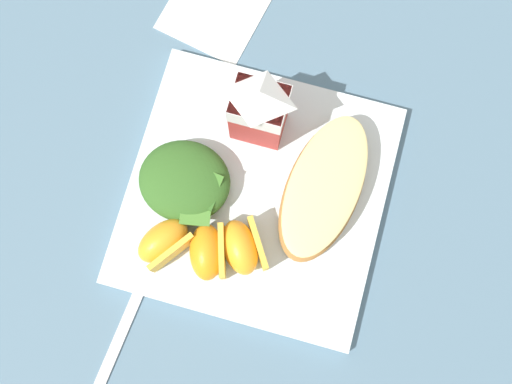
{
  "coord_description": "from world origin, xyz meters",
  "views": [
    {
      "loc": [
        0.03,
        -0.12,
        0.68
      ],
      "look_at": [
        0.0,
        0.0,
        0.03
      ],
      "focal_mm": 42.76,
      "sensor_mm": 36.0,
      "label": 1
    }
  ],
  "objects_px": {
    "paper_napkin": "(215,9)",
    "cheesy_pizza_bread": "(324,188)",
    "orange_wedge_middle": "(208,252)",
    "orange_wedge_rear": "(245,248)",
    "milk_carton": "(259,109)",
    "green_salad_pile": "(185,181)",
    "metal_fork": "(132,308)",
    "white_plate": "(256,195)",
    "orange_wedge_front": "(164,242)"
  },
  "relations": [
    {
      "from": "green_salad_pile",
      "to": "orange_wedge_rear",
      "type": "xyz_separation_m",
      "value": [
        0.08,
        -0.05,
        -0.0
      ]
    },
    {
      "from": "white_plate",
      "to": "green_salad_pile",
      "type": "bearing_deg",
      "value": -171.89
    },
    {
      "from": "orange_wedge_front",
      "to": "orange_wedge_middle",
      "type": "height_order",
      "value": "same"
    },
    {
      "from": "white_plate",
      "to": "milk_carton",
      "type": "xyz_separation_m",
      "value": [
        -0.02,
        0.08,
        0.07
      ]
    },
    {
      "from": "white_plate",
      "to": "metal_fork",
      "type": "bearing_deg",
      "value": -121.86
    },
    {
      "from": "white_plate",
      "to": "paper_napkin",
      "type": "bearing_deg",
      "value": 117.55
    },
    {
      "from": "milk_carton",
      "to": "paper_napkin",
      "type": "bearing_deg",
      "value": 124.53
    },
    {
      "from": "milk_carton",
      "to": "orange_wedge_rear",
      "type": "distance_m",
      "value": 0.15
    },
    {
      "from": "white_plate",
      "to": "metal_fork",
      "type": "distance_m",
      "value": 0.18
    },
    {
      "from": "orange_wedge_front",
      "to": "orange_wedge_rear",
      "type": "distance_m",
      "value": 0.09
    },
    {
      "from": "white_plate",
      "to": "milk_carton",
      "type": "relative_size",
      "value": 2.55
    },
    {
      "from": "green_salad_pile",
      "to": "orange_wedge_middle",
      "type": "height_order",
      "value": "same"
    },
    {
      "from": "white_plate",
      "to": "cheesy_pizza_bread",
      "type": "relative_size",
      "value": 1.57
    },
    {
      "from": "orange_wedge_front",
      "to": "paper_napkin",
      "type": "relative_size",
      "value": 0.63
    },
    {
      "from": "milk_carton",
      "to": "orange_wedge_front",
      "type": "relative_size",
      "value": 1.58
    },
    {
      "from": "white_plate",
      "to": "cheesy_pizza_bread",
      "type": "xyz_separation_m",
      "value": [
        0.07,
        0.02,
        0.03
      ]
    },
    {
      "from": "green_salad_pile",
      "to": "orange_wedge_middle",
      "type": "distance_m",
      "value": 0.08
    },
    {
      "from": "white_plate",
      "to": "orange_wedge_rear",
      "type": "height_order",
      "value": "orange_wedge_rear"
    },
    {
      "from": "cheesy_pizza_bread",
      "to": "metal_fork",
      "type": "bearing_deg",
      "value": -133.03
    },
    {
      "from": "cheesy_pizza_bread",
      "to": "orange_wedge_middle",
      "type": "height_order",
      "value": "orange_wedge_middle"
    },
    {
      "from": "cheesy_pizza_bread",
      "to": "paper_napkin",
      "type": "bearing_deg",
      "value": 133.82
    },
    {
      "from": "paper_napkin",
      "to": "metal_fork",
      "type": "distance_m",
      "value": 0.37
    },
    {
      "from": "orange_wedge_rear",
      "to": "paper_napkin",
      "type": "height_order",
      "value": "orange_wedge_rear"
    },
    {
      "from": "green_salad_pile",
      "to": "milk_carton",
      "type": "relative_size",
      "value": 0.91
    },
    {
      "from": "white_plate",
      "to": "orange_wedge_front",
      "type": "distance_m",
      "value": 0.12
    },
    {
      "from": "paper_napkin",
      "to": "orange_wedge_rear",
      "type": "bearing_deg",
      "value": -67.19
    },
    {
      "from": "orange_wedge_front",
      "to": "metal_fork",
      "type": "bearing_deg",
      "value": -103.54
    },
    {
      "from": "white_plate",
      "to": "orange_wedge_rear",
      "type": "xyz_separation_m",
      "value": [
        0.01,
        -0.06,
        0.03
      ]
    },
    {
      "from": "cheesy_pizza_bread",
      "to": "metal_fork",
      "type": "distance_m",
      "value": 0.25
    },
    {
      "from": "orange_wedge_middle",
      "to": "orange_wedge_rear",
      "type": "xyz_separation_m",
      "value": [
        0.04,
        0.01,
        0.0
      ]
    },
    {
      "from": "orange_wedge_middle",
      "to": "milk_carton",
      "type": "bearing_deg",
      "value": 85.17
    },
    {
      "from": "paper_napkin",
      "to": "cheesy_pizza_bread",
      "type": "bearing_deg",
      "value": -46.18
    },
    {
      "from": "milk_carton",
      "to": "white_plate",
      "type": "bearing_deg",
      "value": -76.9
    },
    {
      "from": "milk_carton",
      "to": "cheesy_pizza_bread",
      "type": "bearing_deg",
      "value": -31.58
    },
    {
      "from": "cheesy_pizza_bread",
      "to": "milk_carton",
      "type": "xyz_separation_m",
      "value": [
        -0.09,
        0.05,
        0.04
      ]
    },
    {
      "from": "orange_wedge_rear",
      "to": "milk_carton",
      "type": "bearing_deg",
      "value": 99.44
    },
    {
      "from": "orange_wedge_front",
      "to": "milk_carton",
      "type": "bearing_deg",
      "value": 68.61
    },
    {
      "from": "orange_wedge_rear",
      "to": "green_salad_pile",
      "type": "bearing_deg",
      "value": 147.66
    },
    {
      "from": "orange_wedge_middle",
      "to": "green_salad_pile",
      "type": "bearing_deg",
      "value": 124.65
    },
    {
      "from": "cheesy_pizza_bread",
      "to": "paper_napkin",
      "type": "distance_m",
      "value": 0.26
    },
    {
      "from": "cheesy_pizza_bread",
      "to": "orange_wedge_front",
      "type": "bearing_deg",
      "value": -145.44
    },
    {
      "from": "cheesy_pizza_bread",
      "to": "orange_wedge_middle",
      "type": "xyz_separation_m",
      "value": [
        -0.1,
        -0.1,
        0.0
      ]
    },
    {
      "from": "paper_napkin",
      "to": "white_plate",
      "type": "bearing_deg",
      "value": -62.45
    },
    {
      "from": "orange_wedge_middle",
      "to": "metal_fork",
      "type": "xyz_separation_m",
      "value": [
        -0.07,
        -0.08,
        -0.03
      ]
    },
    {
      "from": "green_salad_pile",
      "to": "orange_wedge_front",
      "type": "relative_size",
      "value": 1.43
    },
    {
      "from": "green_salad_pile",
      "to": "paper_napkin",
      "type": "distance_m",
      "value": 0.22
    },
    {
      "from": "orange_wedge_front",
      "to": "metal_fork",
      "type": "xyz_separation_m",
      "value": [
        -0.02,
        -0.08,
        -0.03
      ]
    },
    {
      "from": "cheesy_pizza_bread",
      "to": "orange_wedge_middle",
      "type": "relative_size",
      "value": 2.62
    },
    {
      "from": "cheesy_pizza_bread",
      "to": "orange_wedge_middle",
      "type": "distance_m",
      "value": 0.14
    },
    {
      "from": "orange_wedge_rear",
      "to": "paper_napkin",
      "type": "xyz_separation_m",
      "value": [
        -0.11,
        0.27,
        -0.03
      ]
    }
  ]
}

